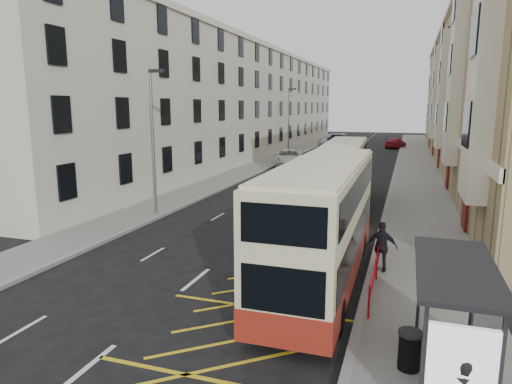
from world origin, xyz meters
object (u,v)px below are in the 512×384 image
(litter_bin, at_px, (410,349))
(car_dark, at_px, (336,139))
(car_silver, at_px, (323,143))
(double_decker_rear, at_px, (344,173))
(double_decker_front, at_px, (322,223))
(white_van, at_px, (289,158))
(street_lamp_far, at_px, (289,119))
(street_lamp_near, at_px, (153,135))
(pedestrian_far, at_px, (382,247))
(car_red, at_px, (395,143))
(bus_shelter, at_px, (463,305))

(litter_bin, xyz_separation_m, car_dark, (-11.88, 66.06, 0.07))
(car_silver, xyz_separation_m, car_dark, (0.69, 7.62, 0.05))
(car_silver, height_order, car_dark, car_dark)
(double_decker_rear, bearing_deg, double_decker_front, -88.22)
(white_van, bearing_deg, litter_bin, -85.50)
(white_van, relative_size, car_dark, 1.40)
(street_lamp_far, distance_m, double_decker_front, 38.41)
(double_decker_front, bearing_deg, street_lamp_far, 105.83)
(double_decker_front, xyz_separation_m, car_silver, (-9.56, 53.45, -1.54))
(white_van, bearing_deg, street_lamp_near, -108.12)
(litter_bin, bearing_deg, pedestrian_far, 99.04)
(street_lamp_far, height_order, car_silver, street_lamp_far)
(litter_bin, bearing_deg, car_red, 92.07)
(double_decker_front, distance_m, double_decker_rear, 13.36)
(car_dark, bearing_deg, car_silver, -81.11)
(street_lamp_far, xyz_separation_m, litter_bin, (13.72, -41.81, -4.00))
(street_lamp_far, bearing_deg, bus_shelter, -70.88)
(litter_bin, distance_m, white_van, 37.66)
(bus_shelter, xyz_separation_m, street_lamp_near, (-14.69, 12.39, 2.50))
(bus_shelter, bearing_deg, street_lamp_far, 109.12)
(pedestrian_far, bearing_deg, street_lamp_far, -69.74)
(litter_bin, xyz_separation_m, car_silver, (-12.57, 58.44, 0.02))
(white_van, bearing_deg, car_red, 53.60)
(car_silver, bearing_deg, litter_bin, -88.06)
(double_decker_rear, relative_size, white_van, 1.68)
(litter_bin, xyz_separation_m, white_van, (-12.11, 35.66, 0.20))
(double_decker_front, xyz_separation_m, car_dark, (-8.87, 61.06, -1.50))
(double_decker_rear, distance_m, pedestrian_far, 12.33)
(street_lamp_far, bearing_deg, car_dark, 85.66)
(litter_bin, height_order, car_red, car_red)
(bus_shelter, bearing_deg, double_decker_rear, 104.94)
(pedestrian_far, xyz_separation_m, car_red, (-1.15, 53.69, -0.37))
(pedestrian_far, height_order, car_red, pedestrian_far)
(double_decker_rear, bearing_deg, street_lamp_near, -148.75)
(street_lamp_near, distance_m, street_lamp_far, 30.00)
(white_van, xyz_separation_m, car_red, (9.94, 24.45, -0.12))
(pedestrian_far, bearing_deg, car_red, -88.25)
(street_lamp_far, xyz_separation_m, pedestrian_far, (12.70, -35.40, -3.54))
(car_dark, xyz_separation_m, car_red, (9.71, -5.96, 0.01))
(white_van, relative_size, car_red, 1.21)
(double_decker_front, relative_size, litter_bin, 11.53)
(bus_shelter, bearing_deg, car_dark, 100.92)
(double_decker_rear, relative_size, car_dark, 2.35)
(bus_shelter, height_order, pedestrian_far, bus_shelter)
(car_red, bearing_deg, bus_shelter, 108.01)
(double_decker_front, bearing_deg, car_silver, 99.75)
(pedestrian_far, relative_size, car_red, 0.38)
(car_red, bearing_deg, double_decker_rear, 102.44)
(bus_shelter, height_order, street_lamp_far, street_lamp_far)
(car_silver, relative_size, car_red, 0.78)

